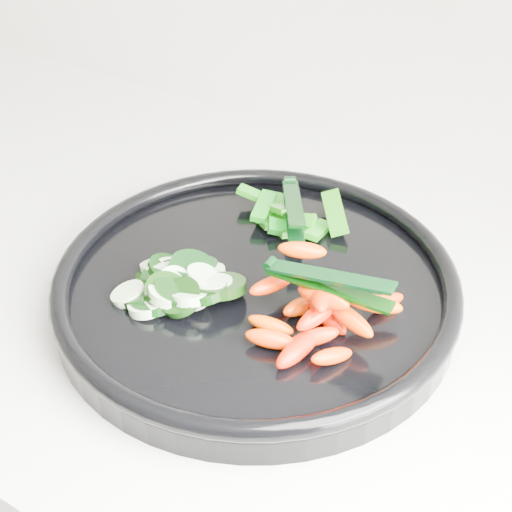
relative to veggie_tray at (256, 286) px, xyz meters
The scene contains 7 objects.
counter 0.63m from the veggie_tray, behind, with size 2.02×0.62×0.93m.
veggie_tray is the anchor object (origin of this frame).
cucumber_pile 0.07m from the veggie_tray, 138.23° to the right, with size 0.13×0.12×0.04m.
carrot_pile 0.08m from the veggie_tray, 16.33° to the right, with size 0.13×0.14×0.05m.
pepper_pile 0.10m from the veggie_tray, 102.35° to the left, with size 0.13×0.09×0.03m.
tong_carrot 0.10m from the veggie_tray, 14.16° to the right, with size 0.11×0.02×0.02m.
tong_pepper 0.10m from the veggie_tray, 99.35° to the left, with size 0.07×0.10×0.02m.
Camera 1 is at (0.66, 1.23, 1.37)m, focal length 50.00 mm.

